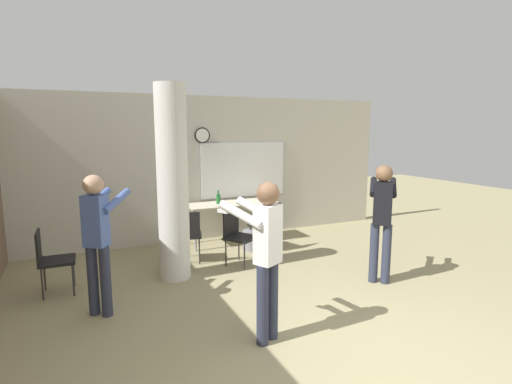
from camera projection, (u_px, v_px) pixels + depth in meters
ground_plane at (383, 378)px, 3.52m from camera, size 24.00×24.00×0.00m
wall_back at (206, 169)px, 7.85m from camera, size 8.00×0.15×2.80m
support_pillar at (173, 184)px, 5.69m from camera, size 0.44×0.44×2.80m
folding_table at (232, 206)px, 7.62m from camera, size 1.72×0.64×0.78m
bottle_on_table at (218, 199)px, 7.49m from camera, size 0.08×0.08×0.26m
waste_bin at (251, 240)px, 7.21m from camera, size 0.31×0.31×0.36m
chair_table_front at (238, 233)px, 6.41m from camera, size 0.61×0.61×0.87m
chair_table_right at (267, 222)px, 7.16m from camera, size 0.56×0.56×0.87m
chair_by_left_wall at (51, 257)px, 5.23m from camera, size 0.45×0.45×0.87m
chair_table_left at (188, 232)px, 6.47m from camera, size 0.55×0.55×0.87m
person_playing_front at (266, 249)px, 4.00m from camera, size 0.56×0.67×1.66m
person_watching_back at (98, 234)px, 4.59m from camera, size 0.60×0.66×1.67m
person_playing_side at (382, 214)px, 5.58m from camera, size 0.63×0.67×1.68m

